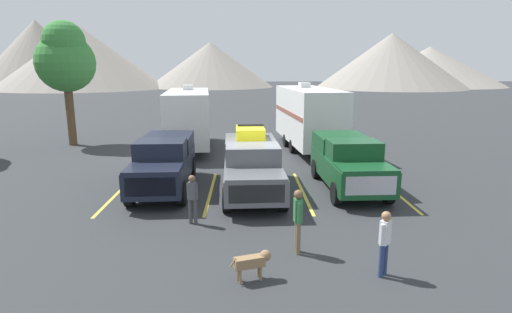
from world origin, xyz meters
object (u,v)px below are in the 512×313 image
object	(u,v)px
pickup_truck_c	(348,161)
camper_trailer_b	(308,115)
person_a	(192,196)
person_b	(385,239)
camper_trailer_a	(188,116)
pickup_truck_b	(252,163)
pickup_truck_a	(164,161)
person_c	(298,217)
dog	(254,261)

from	to	relation	value
pickup_truck_c	camper_trailer_b	distance (m)	8.08
person_a	person_b	world-z (taller)	person_b
camper_trailer_a	person_b	bearing A→B (deg)	-67.00
pickup_truck_b	person_a	distance (m)	3.88
pickup_truck_a	person_a	world-z (taller)	pickup_truck_a
pickup_truck_b	camper_trailer_b	size ratio (longest dim) A/B	0.65
pickup_truck_b	camper_trailer_a	bearing A→B (deg)	112.66
camper_trailer_b	person_b	size ratio (longest dim) A/B	5.78
pickup_truck_c	person_c	bearing A→B (deg)	-115.27
person_a	camper_trailer_a	bearing A→B (deg)	97.96
person_a	pickup_truck_a	bearing A→B (deg)	112.39
pickup_truck_a	camper_trailer_a	distance (m)	8.09
camper_trailer_b	person_a	world-z (taller)	camper_trailer_b
pickup_truck_c	dog	xyz separation A→B (m)	(-3.93, -7.19, -0.65)
pickup_truck_b	person_b	bearing A→B (deg)	-66.58
pickup_truck_a	pickup_truck_c	size ratio (longest dim) A/B	1.07
person_b	camper_trailer_b	bearing A→B (deg)	88.00
pickup_truck_b	camper_trailer_a	world-z (taller)	camper_trailer_a
pickup_truck_a	person_c	world-z (taller)	pickup_truck_a
person_b	person_c	size ratio (longest dim) A/B	0.92
camper_trailer_a	dog	size ratio (longest dim) A/B	9.11
pickup_truck_c	dog	bearing A→B (deg)	-118.63
pickup_truck_a	dog	distance (m)	8.11
camper_trailer_a	camper_trailer_b	world-z (taller)	camper_trailer_b
pickup_truck_c	person_a	bearing A→B (deg)	-147.32
person_b	person_c	world-z (taller)	person_c
person_a	person_c	size ratio (longest dim) A/B	0.91
pickup_truck_c	camper_trailer_a	world-z (taller)	camper_trailer_a
pickup_truck_c	person_c	distance (m)	6.45
camper_trailer_b	person_b	bearing A→B (deg)	-92.00
pickup_truck_b	camper_trailer_b	xyz separation A→B (m)	(3.47, 8.33, 0.89)
pickup_truck_c	dog	distance (m)	8.22
pickup_truck_a	person_c	bearing A→B (deg)	-52.62
pickup_truck_a	pickup_truck_c	world-z (taller)	pickup_truck_a
pickup_truck_b	person_c	bearing A→B (deg)	-78.75
person_a	person_b	size ratio (longest dim) A/B	0.98
camper_trailer_a	dog	xyz separation A→B (m)	(3.48, -15.39, -1.50)
pickup_truck_a	person_b	world-z (taller)	pickup_truck_a
pickup_truck_a	camper_trailer_b	bearing A→B (deg)	48.60
pickup_truck_b	pickup_truck_c	distance (m)	3.86
pickup_truck_c	camper_trailer_a	size ratio (longest dim) A/B	0.62
pickup_truck_c	person_b	xyz separation A→B (m)	(-0.91, -7.10, -0.19)
camper_trailer_b	person_c	size ratio (longest dim) A/B	5.32
pickup_truck_b	person_c	xyz separation A→B (m)	(1.10, -5.52, -0.15)
pickup_truck_b	pickup_truck_c	size ratio (longest dim) A/B	1.12
pickup_truck_b	camper_trailer_b	distance (m)	9.07
camper_trailer_b	person_c	xyz separation A→B (m)	(-2.37, -13.85, -1.04)
person_b	dog	xyz separation A→B (m)	(-3.02, -0.09, -0.45)
camper_trailer_a	person_a	size ratio (longest dim) A/B	5.51
pickup_truck_b	person_b	world-z (taller)	pickup_truck_b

